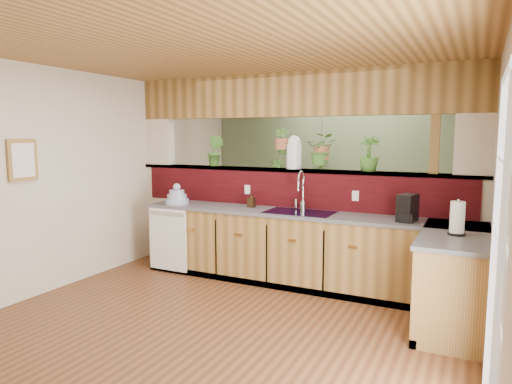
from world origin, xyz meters
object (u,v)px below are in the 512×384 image
at_px(dish_stack, 177,197).
at_px(coffee_maker, 407,209).
at_px(faucet, 301,189).
at_px(paper_towel, 457,219).
at_px(shelving_console, 304,212).
at_px(soap_dispenser, 251,200).
at_px(glass_jar, 294,152).

bearing_deg(dish_stack, coffee_maker, 0.64).
height_order(faucet, coffee_maker, faucet).
height_order(faucet, paper_towel, faucet).
height_order(coffee_maker, shelving_console, coffee_maker).
bearing_deg(soap_dispenser, dish_stack, -170.35).
distance_m(coffee_maker, shelving_console, 3.13).
bearing_deg(glass_jar, faucet, -49.36).
distance_m(faucet, coffee_maker, 1.31).
xyz_separation_m(dish_stack, paper_towel, (3.48, -0.46, 0.07)).
distance_m(soap_dispenser, shelving_console, 2.24).
distance_m(faucet, dish_stack, 1.72).
height_order(faucet, glass_jar, glass_jar).
distance_m(faucet, glass_jar, 0.53).
xyz_separation_m(soap_dispenser, glass_jar, (0.47, 0.29, 0.61)).
relative_size(soap_dispenser, glass_jar, 0.44).
xyz_separation_m(glass_jar, shelving_console, (-0.55, 1.90, -1.10)).
xyz_separation_m(coffee_maker, shelving_console, (-2.02, 2.33, -0.54)).
bearing_deg(glass_jar, dish_stack, -162.82).
bearing_deg(dish_stack, shelving_console, 67.99).
bearing_deg(dish_stack, faucet, 8.16).
height_order(soap_dispenser, paper_towel, paper_towel).
height_order(faucet, soap_dispenser, faucet).
bearing_deg(soap_dispenser, shelving_console, 92.09).
height_order(faucet, dish_stack, faucet).
xyz_separation_m(soap_dispenser, paper_towel, (2.45, -0.64, 0.06)).
bearing_deg(shelving_console, soap_dispenser, -90.51).
bearing_deg(coffee_maker, paper_towel, -30.39).
relative_size(coffee_maker, paper_towel, 0.88).
relative_size(dish_stack, soap_dispenser, 1.70).
xyz_separation_m(dish_stack, soap_dispenser, (1.04, 0.18, 0.01)).
relative_size(coffee_maker, glass_jar, 0.69).
relative_size(paper_towel, shelving_console, 0.24).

